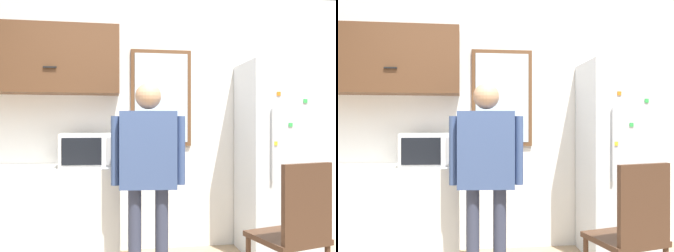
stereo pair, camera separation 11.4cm
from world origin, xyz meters
TOP-DOWN VIEW (x-y plane):
  - back_wall at (0.00, 1.85)m, footprint 6.00×0.06m
  - counter at (-1.22, 1.52)m, footprint 1.95×0.60m
  - upper_cabinets at (-1.22, 1.66)m, footprint 1.95×0.35m
  - microwave at (-0.54, 1.50)m, footprint 0.49×0.42m
  - person at (-0.02, 1.02)m, footprint 0.61×0.26m
  - refrigerator at (1.33, 1.50)m, footprint 0.69×0.65m
  - chair at (0.98, 0.45)m, footprint 0.56×0.56m
  - window at (0.19, 1.81)m, footprint 0.63×0.05m

SIDE VIEW (x-z plane):
  - counter at x=-1.22m, z-range 0.00..0.91m
  - chair at x=0.98m, z-range 0.04..1.07m
  - refrigerator at x=1.33m, z-range 0.00..1.92m
  - person at x=-0.02m, z-range 0.18..1.82m
  - microwave at x=-0.54m, z-range 0.91..1.22m
  - back_wall at x=0.00m, z-range 0.00..2.70m
  - window at x=0.19m, z-range 1.08..2.08m
  - upper_cabinets at x=-1.22m, z-range 1.60..2.25m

